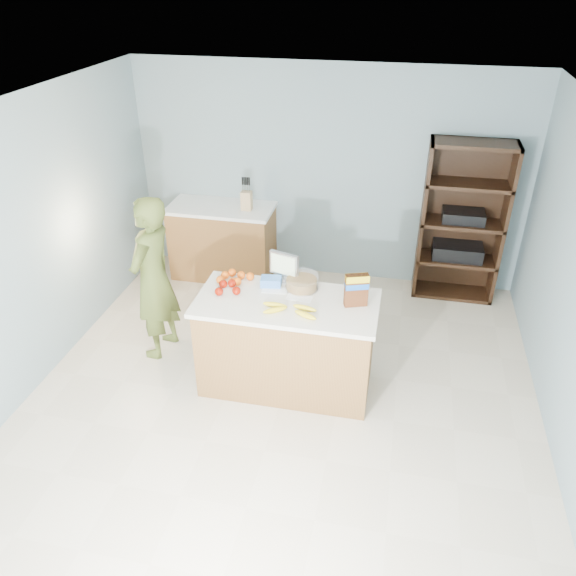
% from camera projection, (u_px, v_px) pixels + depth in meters
% --- Properties ---
extents(floor, '(4.50, 5.00, 0.02)m').
position_uv_depth(floor, '(280.00, 404.00, 4.98)').
color(floor, beige).
rests_on(floor, ground).
extents(walls, '(4.52, 5.02, 2.51)m').
position_uv_depth(walls, '(278.00, 236.00, 4.14)').
color(walls, gray).
rests_on(walls, ground).
extents(counter_peninsula, '(1.56, 0.76, 0.90)m').
position_uv_depth(counter_peninsula, '(287.00, 347.00, 5.02)').
color(counter_peninsula, brown).
rests_on(counter_peninsula, ground).
extents(back_cabinet, '(1.24, 0.62, 0.90)m').
position_uv_depth(back_cabinet, '(223.00, 241.00, 6.82)').
color(back_cabinet, brown).
rests_on(back_cabinet, ground).
extents(shelving_unit, '(0.90, 0.40, 1.80)m').
position_uv_depth(shelving_unit, '(461.00, 224.00, 6.24)').
color(shelving_unit, black).
rests_on(shelving_unit, ground).
extents(person, '(0.46, 0.64, 1.63)m').
position_uv_depth(person, '(153.00, 279.00, 5.27)').
color(person, '#4A5622').
rests_on(person, ground).
extents(knife_block, '(0.12, 0.10, 0.31)m').
position_uv_depth(knife_block, '(247.00, 200.00, 6.44)').
color(knife_block, tan).
rests_on(knife_block, back_cabinet).
extents(envelopes, '(0.46, 0.21, 0.00)m').
position_uv_depth(envelopes, '(287.00, 294.00, 4.87)').
color(envelopes, white).
rests_on(envelopes, counter_peninsula).
extents(bananas, '(0.49, 0.21, 0.05)m').
position_uv_depth(bananas, '(290.00, 309.00, 4.62)').
color(bananas, yellow).
rests_on(bananas, counter_peninsula).
extents(apples, '(0.22, 0.24, 0.08)m').
position_uv_depth(apples, '(228.00, 287.00, 4.90)').
color(apples, '#8A0F02').
rests_on(apples, counter_peninsula).
extents(oranges, '(0.32, 0.23, 0.07)m').
position_uv_depth(oranges, '(234.00, 277.00, 5.05)').
color(oranges, '#E3590E').
rests_on(oranges, counter_peninsula).
extents(blue_carton, '(0.19, 0.14, 0.08)m').
position_uv_depth(blue_carton, '(271.00, 282.00, 4.98)').
color(blue_carton, blue).
rests_on(blue_carton, counter_peninsula).
extents(salad_bowl, '(0.30, 0.30, 0.13)m').
position_uv_depth(salad_bowl, '(301.00, 283.00, 4.93)').
color(salad_bowl, '#267219').
rests_on(salad_bowl, counter_peninsula).
extents(tv, '(0.28, 0.12, 0.28)m').
position_uv_depth(tv, '(284.00, 266.00, 4.99)').
color(tv, silver).
rests_on(tv, counter_peninsula).
extents(cereal_box, '(0.21, 0.13, 0.29)m').
position_uv_depth(cereal_box, '(356.00, 288.00, 4.63)').
color(cereal_box, '#592B14').
rests_on(cereal_box, counter_peninsula).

